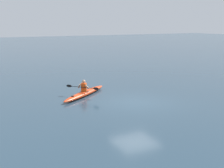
# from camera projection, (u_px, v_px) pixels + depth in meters

# --- Properties ---
(ground_plane) EXTENTS (160.00, 160.00, 0.00)m
(ground_plane) POSITION_uv_depth(u_px,v_px,m) (136.00, 102.00, 17.36)
(ground_plane) COLOR #233847
(kayak) EXTENTS (4.15, 3.37, 0.30)m
(kayak) POSITION_uv_depth(u_px,v_px,m) (85.00, 93.00, 18.92)
(kayak) COLOR red
(kayak) RESTS_ON ground
(kayaker) EXTENTS (1.45, 1.87, 0.73)m
(kayaker) POSITION_uv_depth(u_px,v_px,m) (84.00, 87.00, 18.72)
(kayaker) COLOR #E04C14
(kayaker) RESTS_ON kayak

